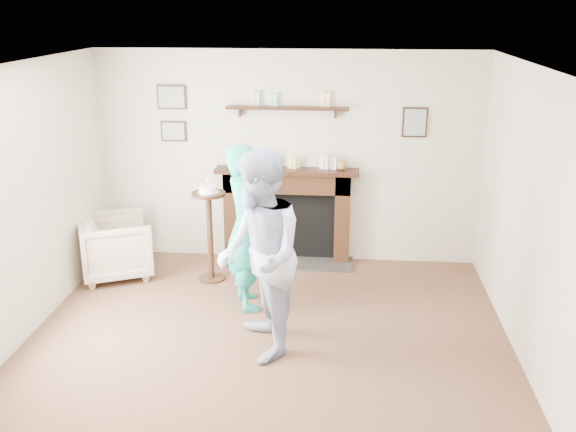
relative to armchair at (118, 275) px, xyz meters
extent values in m
plane|color=brown|center=(1.90, -1.76, 0.00)|extent=(5.00, 5.00, 0.00)
cube|color=beige|center=(1.90, 0.74, 1.25)|extent=(4.50, 0.04, 2.50)
cube|color=beige|center=(4.15, -1.76, 1.25)|extent=(0.04, 5.00, 2.50)
cube|color=silver|center=(1.90, -1.76, 2.50)|extent=(4.50, 5.00, 0.04)
cube|color=black|center=(1.24, 0.64, 0.55)|extent=(0.18, 0.20, 1.10)
cube|color=black|center=(2.56, 0.64, 0.55)|extent=(0.18, 0.20, 1.10)
cube|color=black|center=(1.90, 0.64, 0.98)|extent=(1.50, 0.20, 0.24)
cube|color=black|center=(1.90, 0.71, 0.43)|extent=(1.14, 0.06, 0.86)
cube|color=#32302C|center=(1.90, 0.52, 0.01)|extent=(1.60, 0.44, 0.03)
cube|color=black|center=(1.90, 0.61, 1.12)|extent=(1.68, 0.26, 0.05)
cube|color=black|center=(1.90, 0.67, 1.85)|extent=(1.40, 0.15, 0.03)
cube|color=black|center=(0.55, 0.73, 1.95)|extent=(0.34, 0.03, 0.28)
cube|color=black|center=(0.55, 0.73, 1.55)|extent=(0.30, 0.03, 0.24)
cube|color=black|center=(3.35, 0.73, 1.70)|extent=(0.28, 0.03, 0.34)
cube|color=black|center=(1.28, 0.61, 1.26)|extent=(0.16, 0.09, 0.22)
cylinder|color=white|center=(1.28, 0.56, 1.27)|extent=(0.11, 0.01, 0.11)
sphere|color=#398E2F|center=(2.54, 0.61, 1.21)|extent=(0.12, 0.12, 0.12)
imported|color=#BEAC8D|center=(0.00, 0.00, 0.00)|extent=(1.02, 1.01, 0.70)
imported|color=silver|center=(1.86, -1.54, 0.00)|extent=(0.92, 1.06, 1.85)
imported|color=teal|center=(1.60, -0.61, 0.00)|extent=(0.61, 0.73, 1.70)
cylinder|color=black|center=(1.10, -0.01, 0.01)|extent=(0.30, 0.30, 0.02)
cylinder|color=black|center=(1.10, -0.01, 0.51)|extent=(0.06, 0.06, 0.97)
cylinder|color=black|center=(1.10, -0.01, 1.01)|extent=(0.37, 0.37, 0.03)
cylinder|color=silver|center=(1.10, -0.01, 1.03)|extent=(0.25, 0.25, 0.01)
cylinder|color=white|center=(1.10, -0.01, 1.07)|extent=(0.19, 0.19, 0.07)
cylinder|color=beige|center=(1.10, -0.01, 1.13)|extent=(0.01, 0.01, 0.05)
sphere|color=orange|center=(1.10, -0.01, 1.17)|extent=(0.02, 0.02, 0.02)
camera|label=1|loc=(2.57, -6.60, 3.00)|focal=40.00mm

